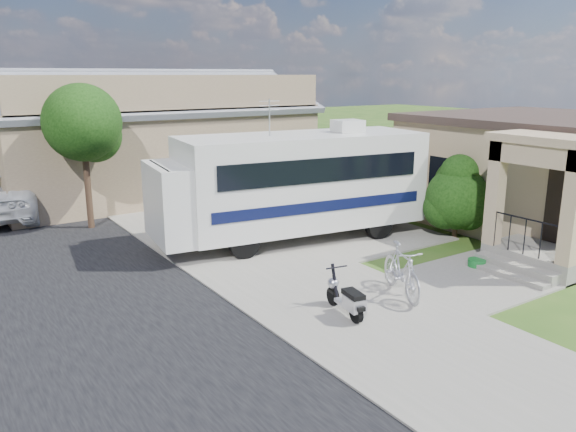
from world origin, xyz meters
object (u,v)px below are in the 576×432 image
scooter (347,299)px  bicycle (402,273)px  garden_hose (477,264)px  motorhome (292,182)px  shrub (457,195)px

scooter → bicycle: bearing=15.5°
scooter → garden_hose: (4.71, 0.50, -0.32)m
motorhome → garden_hose: 5.60m
garden_hose → motorhome: bearing=117.7°
shrub → garden_hose: size_ratio=5.67×
shrub → scooter: bearing=-157.2°
motorhome → garden_hose: (2.49, -4.73, -1.66)m
motorhome → shrub: bearing=-22.5°
scooter → shrub: bearing=32.9°
motorhome → scooter: 5.84m
shrub → motorhome: bearing=149.7°
motorhome → shrub: motorhome is taller
shrub → garden_hose: bearing=-128.7°
motorhome → garden_hose: bearing=-54.4°
motorhome → garden_hose: size_ratio=18.42×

